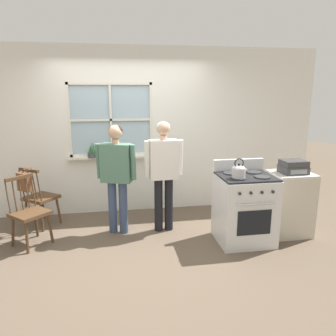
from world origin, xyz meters
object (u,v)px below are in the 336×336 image
person_elderly_left (117,169)px  kettle (239,171)px  chair_near_wall (29,213)px  potted_plant (92,153)px  side_counter (289,203)px  stereo (293,167)px  person_teen_center (164,167)px  stove (244,208)px  chair_by_window (40,198)px  handbag (25,182)px

person_elderly_left → kettle: (1.51, -0.70, 0.09)m
chair_near_wall → potted_plant: size_ratio=3.66×
side_counter → stereo: (-0.00, -0.02, 0.54)m
person_teen_center → stove: bearing=-30.8°
stove → side_counter: size_ratio=1.20×
chair_by_window → person_teen_center: size_ratio=0.58×
person_elderly_left → handbag: person_elderly_left is taller
person_teen_center → side_counter: person_teen_center is taller
chair_near_wall → person_elderly_left: (1.16, 0.19, 0.50)m
stove → kettle: (-0.16, -0.13, 0.55)m
potted_plant → side_counter: (2.76, -1.26, -0.58)m
kettle → handbag: (-2.80, 0.95, -0.27)m
chair_near_wall → potted_plant: bearing=6.9°
stereo → potted_plant: bearing=155.1°
person_elderly_left → potted_plant: size_ratio=6.16×
chair_near_wall → stereo: bearing=-49.4°
chair_by_window → side_counter: bearing=-156.4°
chair_near_wall → stereo: 3.61m
person_elderly_left → kettle: 1.66m
person_elderly_left → side_counter: (2.39, -0.44, -0.49)m
person_elderly_left → potted_plant: bearing=133.8°
person_teen_center → handbag: bearing=169.0°
stereo → handbag: bearing=169.0°
stove → kettle: 0.59m
chair_by_window → person_elderly_left: bearing=-163.5°
person_elderly_left → person_teen_center: bearing=17.5°
potted_plant → side_counter: 3.09m
chair_near_wall → handbag: same height
kettle → stereo: (0.89, 0.24, -0.04)m
chair_by_window → person_elderly_left: person_elderly_left is taller
person_teen_center → person_elderly_left: bearing=175.0°
stove → stereo: bearing=8.3°
person_elderly_left → stove: person_elderly_left is taller
handbag → stove: bearing=-15.5°
stove → handbag: 3.08m
person_teen_center → potted_plant: 1.33m
kettle → stereo: 0.92m
person_elderly_left → stereo: size_ratio=4.58×
chair_by_window → person_teen_center: person_teen_center is taller
person_elderly_left → side_counter: bearing=9.3°
side_counter → person_elderly_left: bearing=169.6°
chair_near_wall → stove: 2.85m
chair_near_wall → kettle: 2.78m
person_teen_center → side_counter: bearing=-16.1°
handbag → stereo: (3.68, -0.72, 0.23)m
chair_near_wall → stove: bearing=-52.6°
person_teen_center → stereo: 1.79m
stove → potted_plant: potted_plant is taller
kettle → potted_plant: 2.41m
potted_plant → handbag: size_ratio=0.82×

